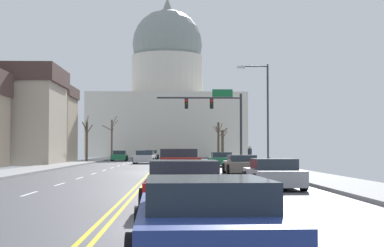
% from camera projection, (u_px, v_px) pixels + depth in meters
% --- Properties ---
extents(ground, '(20.00, 180.00, 0.20)m').
position_uv_depth(ground, '(153.00, 171.00, 38.59)').
color(ground, '#4B4B50').
extents(signal_gantry, '(7.91, 0.41, 6.89)m').
position_uv_depth(signal_gantry, '(217.00, 111.00, 53.30)').
color(signal_gantry, '#28282D').
rests_on(signal_gantry, ground).
extents(street_lamp_right, '(2.29, 0.24, 7.52)m').
position_uv_depth(street_lamp_right, '(264.00, 106.00, 41.64)').
color(street_lamp_right, '#333338').
rests_on(street_lamp_right, ground).
extents(capitol_building, '(28.41, 18.49, 30.38)m').
position_uv_depth(capitol_building, '(167.00, 99.00, 109.02)').
color(capitol_building, beige).
rests_on(capitol_building, ground).
extents(sedan_near_00, '(2.06, 4.55, 1.23)m').
position_uv_depth(sedan_near_00, '(221.00, 160.00, 48.60)').
color(sedan_near_00, '#1E7247').
rests_on(sedan_near_00, ground).
extents(sedan_near_01, '(2.13, 4.47, 1.21)m').
position_uv_depth(sedan_near_01, '(181.00, 162.00, 41.67)').
color(sedan_near_01, '#B71414').
rests_on(sedan_near_01, ground).
extents(sedan_near_02, '(2.01, 4.29, 1.15)m').
position_uv_depth(sedan_near_02, '(241.00, 165.00, 34.43)').
color(sedan_near_02, '#6B6056').
rests_on(sedan_near_02, ground).
extents(pickup_truck_near_03, '(2.42, 5.83, 1.53)m').
position_uv_depth(pickup_truck_near_03, '(179.00, 165.00, 28.89)').
color(pickup_truck_near_03, maroon).
rests_on(pickup_truck_near_03, ground).
extents(sedan_near_04, '(2.02, 4.27, 1.16)m').
position_uv_depth(sedan_near_04, '(273.00, 174.00, 22.17)').
color(sedan_near_04, '#9EA3A8').
rests_on(sedan_near_04, ground).
extents(sedan_near_05, '(2.11, 4.38, 1.25)m').
position_uv_depth(sedan_near_05, '(184.00, 186.00, 14.62)').
color(sedan_near_05, '#B71414').
rests_on(sedan_near_05, ground).
extents(sedan_near_06, '(2.11, 4.73, 1.16)m').
position_uv_depth(sedan_near_06, '(205.00, 223.00, 7.71)').
color(sedan_near_06, navy).
rests_on(sedan_near_06, ground).
extents(sedan_oncoming_00, '(2.23, 4.47, 1.32)m').
position_uv_depth(sedan_oncoming_00, '(145.00, 157.00, 58.35)').
color(sedan_oncoming_00, silver).
rests_on(sedan_oncoming_00, ground).
extents(sedan_oncoming_01, '(2.03, 4.75, 1.26)m').
position_uv_depth(sedan_oncoming_01, '(120.00, 156.00, 71.26)').
color(sedan_oncoming_01, '#1E7247').
rests_on(sedan_oncoming_01, ground).
extents(sedan_oncoming_02, '(2.10, 4.71, 1.29)m').
position_uv_depth(sedan_oncoming_02, '(151.00, 155.00, 83.62)').
color(sedan_oncoming_02, silver).
rests_on(sedan_oncoming_02, ground).
extents(flank_building_01, '(10.03, 7.10, 8.91)m').
position_uv_depth(flank_building_01, '(33.00, 124.00, 69.09)').
color(flank_building_01, tan).
rests_on(flank_building_01, ground).
extents(bare_tree_00, '(1.76, 2.27, 4.56)m').
position_uv_depth(bare_tree_00, '(223.00, 143.00, 84.20)').
color(bare_tree_00, '#4C3D2D').
rests_on(bare_tree_00, ground).
extents(bare_tree_01, '(2.17, 2.47, 6.12)m').
position_uv_depth(bare_tree_01, '(112.00, 137.00, 84.69)').
color(bare_tree_01, brown).
rests_on(bare_tree_01, ground).
extents(bare_tree_02, '(2.24, 1.98, 5.49)m').
position_uv_depth(bare_tree_02, '(219.00, 139.00, 90.15)').
color(bare_tree_02, '#4C3D2D').
rests_on(bare_tree_02, ground).
extents(bare_tree_03, '(1.06, 2.17, 5.09)m').
position_uv_depth(bare_tree_03, '(87.00, 139.00, 63.76)').
color(bare_tree_03, '#4C3D2D').
rests_on(bare_tree_03, ground).
extents(pedestrian_00, '(0.35, 0.34, 1.62)m').
position_uv_depth(pedestrian_00, '(250.00, 154.00, 48.07)').
color(pedestrian_00, '#33333D').
rests_on(pedestrian_00, ground).
extents(bicycle_parked, '(0.12, 1.77, 0.85)m').
position_uv_depth(bicycle_parked, '(268.00, 165.00, 37.60)').
color(bicycle_parked, black).
rests_on(bicycle_parked, ground).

